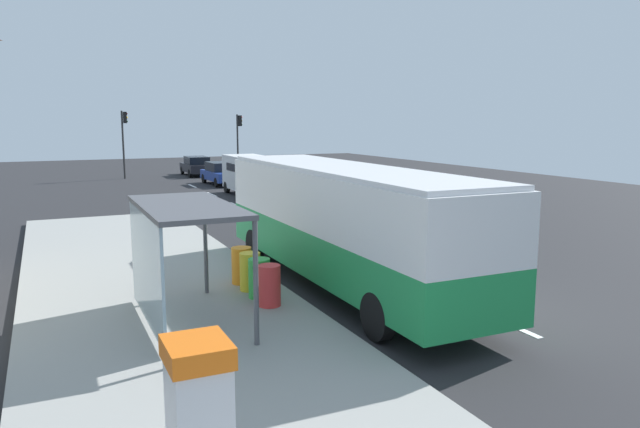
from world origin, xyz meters
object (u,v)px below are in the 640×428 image
(recycling_bin_orange, at_px, (242,265))
(bus_shelter, at_px, (172,233))
(sedan_near, at_px, (196,166))
(white_van, at_px, (251,173))
(sedan_far, at_px, (221,173))
(recycling_bin_yellow, at_px, (250,271))
(recycling_bin_red, at_px, (269,285))
(traffic_light_far_side, at_px, (124,134))
(recycling_bin_green, at_px, (259,278))
(bus, at_px, (343,219))
(traffic_light_near_side, at_px, (239,135))
(ticket_machine, at_px, (200,425))

(recycling_bin_orange, height_order, bus_shelter, bus_shelter)
(sedan_near, bearing_deg, white_van, -90.40)
(recycling_bin_orange, bearing_deg, sedan_near, 78.71)
(sedan_far, bearing_deg, recycling_bin_yellow, -104.05)
(recycling_bin_red, height_order, recycling_bin_orange, same)
(recycling_bin_red, xyz_separation_m, traffic_light_far_side, (1.10, 34.41, 2.70))
(bus_shelter, bearing_deg, recycling_bin_green, 23.88)
(sedan_far, distance_m, recycling_bin_orange, 26.09)
(recycling_bin_yellow, bearing_deg, bus, -4.92)
(bus, distance_m, sedan_far, 26.51)
(recycling_bin_green, xyz_separation_m, bus_shelter, (-2.21, -0.98, 1.44))
(white_van, xyz_separation_m, sedan_far, (0.10, 6.73, -0.55))
(bus, bearing_deg, white_van, 78.63)
(recycling_bin_orange, xyz_separation_m, traffic_light_far_side, (1.10, 32.31, 2.70))
(recycling_bin_orange, height_order, traffic_light_near_side, traffic_light_near_side)
(ticket_machine, bearing_deg, sedan_near, 76.79)
(recycling_bin_green, bearing_deg, recycling_bin_orange, 90.00)
(recycling_bin_green, bearing_deg, sedan_far, 76.30)
(recycling_bin_red, bearing_deg, sedan_near, 79.37)
(recycling_bin_green, height_order, traffic_light_near_side, traffic_light_near_side)
(recycling_bin_yellow, height_order, bus_shelter, bus_shelter)
(recycling_bin_green, relative_size, traffic_light_near_side, 0.20)
(recycling_bin_red, relative_size, recycling_bin_orange, 1.00)
(white_van, relative_size, ticket_machine, 2.68)
(white_van, xyz_separation_m, recycling_bin_orange, (-6.40, -18.53, -0.69))
(bus_shelter, bearing_deg, traffic_light_near_side, 70.63)
(recycling_bin_red, distance_m, recycling_bin_yellow, 1.40)
(recycling_bin_red, relative_size, bus_shelter, 0.24)
(bus, relative_size, ticket_machine, 5.68)
(recycling_bin_red, xyz_separation_m, bus_shelter, (-2.21, -0.28, 1.44))
(white_van, xyz_separation_m, recycling_bin_green, (-6.40, -19.93, -0.69))
(bus, relative_size, traffic_light_far_side, 2.18)
(bus, xyz_separation_m, recycling_bin_red, (-2.49, -1.19, -1.19))
(ticket_machine, height_order, recycling_bin_orange, ticket_machine)
(white_van, bearing_deg, sedan_near, 89.60)
(traffic_light_near_side, bearing_deg, sedan_near, 162.11)
(white_van, height_order, recycling_bin_green, white_van)
(recycling_bin_yellow, bearing_deg, white_van, 71.59)
(sedan_near, relative_size, ticket_machine, 2.28)
(ticket_machine, height_order, traffic_light_near_side, traffic_light_near_side)
(ticket_machine, distance_m, traffic_light_near_side, 42.24)
(bus_shelter, bearing_deg, recycling_bin_yellow, 37.20)
(ticket_machine, bearing_deg, recycling_bin_red, 64.19)
(recycling_bin_orange, bearing_deg, traffic_light_near_side, 72.88)
(bus, bearing_deg, ticket_machine, -126.14)
(sedan_far, bearing_deg, bus, -98.71)
(recycling_bin_yellow, bearing_deg, recycling_bin_orange, 90.00)
(sedan_far, xyz_separation_m, ticket_machine, (-9.68, -33.94, 0.38))
(white_van, xyz_separation_m, bus_shelter, (-8.61, -20.91, 0.75))
(ticket_machine, relative_size, traffic_light_far_side, 0.38)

